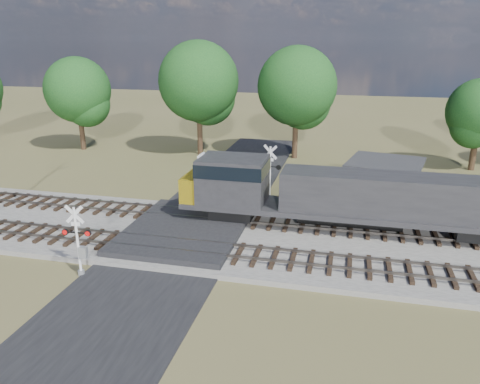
# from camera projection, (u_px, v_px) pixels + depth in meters

# --- Properties ---
(ground) EXTENTS (160.00, 160.00, 0.00)m
(ground) POSITION_uv_depth(u_px,v_px,m) (183.00, 239.00, 28.69)
(ground) COLOR brown
(ground) RESTS_ON ground
(ballast_bed) EXTENTS (140.00, 10.00, 0.30)m
(ballast_bed) POSITION_uv_depth(u_px,v_px,m) (350.00, 249.00, 26.91)
(ballast_bed) COLOR gray
(ballast_bed) RESTS_ON ground
(road) EXTENTS (7.00, 60.00, 0.08)m
(road) POSITION_uv_depth(u_px,v_px,m) (183.00, 238.00, 28.68)
(road) COLOR black
(road) RESTS_ON ground
(crossing_panel) EXTENTS (7.00, 9.00, 0.62)m
(crossing_panel) POSITION_uv_depth(u_px,v_px,m) (186.00, 231.00, 29.06)
(crossing_panel) COLOR #262628
(crossing_panel) RESTS_ON ground
(track_near) EXTENTS (140.00, 2.60, 0.33)m
(track_near) POSITION_uv_depth(u_px,v_px,m) (223.00, 252.00, 26.03)
(track_near) COLOR black
(track_near) RESTS_ON ballast_bed
(track_far) EXTENTS (140.00, 2.60, 0.33)m
(track_far) POSITION_uv_depth(u_px,v_px,m) (243.00, 219.00, 30.65)
(track_far) COLOR black
(track_far) RESTS_ON ballast_bed
(crossing_signal_near) EXTENTS (1.56, 0.35, 3.87)m
(crossing_signal_near) POSITION_uv_depth(u_px,v_px,m) (80.00, 247.00, 23.79)
(crossing_signal_near) COLOR silver
(crossing_signal_near) RESTS_ON ground
(crossing_signal_far) EXTENTS (1.71, 0.45, 4.28)m
(crossing_signal_far) POSITION_uv_depth(u_px,v_px,m) (269.00, 177.00, 35.07)
(crossing_signal_far) COLOR silver
(crossing_signal_far) RESTS_ON ground
(equipment_shed) EXTENTS (5.96, 5.96, 3.40)m
(equipment_shed) POSITION_uv_depth(u_px,v_px,m) (384.00, 184.00, 33.77)
(equipment_shed) COLOR #4F3922
(equipment_shed) RESTS_ON ground
(treeline) EXTENTS (82.36, 9.10, 11.63)m
(treeline) POSITION_uv_depth(u_px,v_px,m) (305.00, 92.00, 45.02)
(treeline) COLOR black
(treeline) RESTS_ON ground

